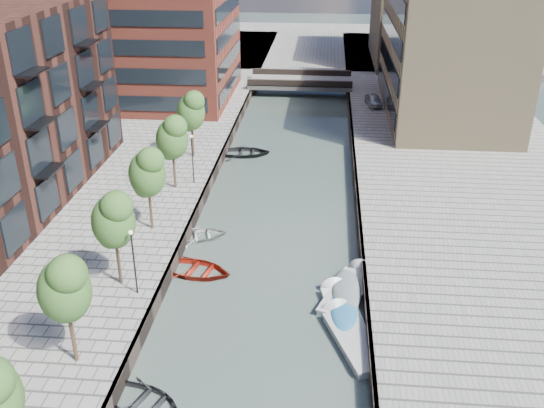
# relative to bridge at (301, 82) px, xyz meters

# --- Properties ---
(water) EXTENTS (300.00, 300.00, 0.00)m
(water) POSITION_rel_bridge_xyz_m (0.00, -32.00, -1.39)
(water) COLOR #38473F
(water) RESTS_ON ground
(quay_right) EXTENTS (20.00, 140.00, 1.00)m
(quay_right) POSITION_rel_bridge_xyz_m (16.00, -32.00, -0.89)
(quay_right) COLOR gray
(quay_right) RESTS_ON ground
(quay_wall_left) EXTENTS (0.25, 140.00, 1.00)m
(quay_wall_left) POSITION_rel_bridge_xyz_m (-6.10, -32.00, -0.89)
(quay_wall_left) COLOR #332823
(quay_wall_left) RESTS_ON ground
(quay_wall_right) EXTENTS (0.25, 140.00, 1.00)m
(quay_wall_right) POSITION_rel_bridge_xyz_m (6.10, -32.00, -0.89)
(quay_wall_right) COLOR #332823
(quay_wall_right) RESTS_ON ground
(far_closure) EXTENTS (80.00, 40.00, 1.00)m
(far_closure) POSITION_rel_bridge_xyz_m (0.00, 28.00, -0.89)
(far_closure) COLOR gray
(far_closure) RESTS_ON ground
(tan_block_near) EXTENTS (12.00, 25.00, 14.00)m
(tan_block_near) POSITION_rel_bridge_xyz_m (16.00, -10.00, 6.61)
(tan_block_near) COLOR #9A845E
(tan_block_near) RESTS_ON quay_right
(tan_block_far) EXTENTS (12.00, 20.00, 16.00)m
(tan_block_far) POSITION_rel_bridge_xyz_m (16.00, 16.00, 7.61)
(tan_block_far) COLOR #9A845E
(tan_block_far) RESTS_ON quay_right
(bridge) EXTENTS (13.00, 6.00, 1.30)m
(bridge) POSITION_rel_bridge_xyz_m (0.00, 0.00, 0.00)
(bridge) COLOR gray
(bridge) RESTS_ON ground
(tree_2) EXTENTS (2.50, 2.50, 5.95)m
(tree_2) POSITION_rel_bridge_xyz_m (-8.50, -54.00, 3.92)
(tree_2) COLOR #382619
(tree_2) RESTS_ON quay_left
(tree_3) EXTENTS (2.50, 2.50, 5.95)m
(tree_3) POSITION_rel_bridge_xyz_m (-8.50, -47.00, 3.92)
(tree_3) COLOR #382619
(tree_3) RESTS_ON quay_left
(tree_4) EXTENTS (2.50, 2.50, 5.95)m
(tree_4) POSITION_rel_bridge_xyz_m (-8.50, -40.00, 3.92)
(tree_4) COLOR #382619
(tree_4) RESTS_ON quay_left
(tree_5) EXTENTS (2.50, 2.50, 5.95)m
(tree_5) POSITION_rel_bridge_xyz_m (-8.50, -33.00, 3.92)
(tree_5) COLOR #382619
(tree_5) RESTS_ON quay_left
(tree_6) EXTENTS (2.50, 2.50, 5.95)m
(tree_6) POSITION_rel_bridge_xyz_m (-8.50, -26.00, 3.92)
(tree_6) COLOR #382619
(tree_6) RESTS_ON quay_left
(lamp_1) EXTENTS (0.24, 0.24, 4.12)m
(lamp_1) POSITION_rel_bridge_xyz_m (-7.20, -48.00, 2.12)
(lamp_1) COLOR black
(lamp_1) RESTS_ON quay_left
(lamp_2) EXTENTS (0.24, 0.24, 4.12)m
(lamp_2) POSITION_rel_bridge_xyz_m (-7.20, -32.00, 2.12)
(lamp_2) COLOR black
(lamp_2) RESTS_ON quay_left
(sloop_0) EXTENTS (5.13, 4.41, 0.89)m
(sloop_0) POSITION_rel_bridge_xyz_m (-4.74, -55.72, -1.39)
(sloop_0) COLOR black
(sloop_0) RESTS_ON ground
(sloop_2) EXTENTS (5.45, 4.42, 1.00)m
(sloop_2) POSITION_rel_bridge_xyz_m (-4.62, -44.05, -1.39)
(sloop_2) COLOR maroon
(sloop_2) RESTS_ON ground
(sloop_3) EXTENTS (4.80, 4.05, 0.85)m
(sloop_3) POSITION_rel_bridge_xyz_m (-5.33, -39.38, -1.39)
(sloop_3) COLOR silver
(sloop_3) RESTS_ON ground
(sloop_4) EXTENTS (5.29, 3.99, 1.03)m
(sloop_4) POSITION_rel_bridge_xyz_m (-4.27, -22.85, -1.39)
(sloop_4) COLOR black
(sloop_4) RESTS_ON ground
(motorboat_2) EXTENTS (3.78, 5.92, 1.87)m
(motorboat_2) POSITION_rel_bridge_xyz_m (5.13, -49.70, -1.28)
(motorboat_2) COLOR #B4B3B2
(motorboat_2) RESTS_ON ground
(motorboat_3) EXTENTS (2.76, 5.31, 1.69)m
(motorboat_3) POSITION_rel_bridge_xyz_m (4.69, -47.36, -1.19)
(motorboat_3) COLOR white
(motorboat_3) RESTS_ON ground
(motorboat_4) EXTENTS (3.72, 5.92, 1.87)m
(motorboat_4) POSITION_rel_bridge_xyz_m (5.17, -45.41, -1.16)
(motorboat_4) COLOR beige
(motorboat_4) RESTS_ON ground
(car) EXTENTS (2.15, 4.04, 1.31)m
(car) POSITION_rel_bridge_xyz_m (8.77, -8.52, 0.26)
(car) COLOR #ABAEB0
(car) RESTS_ON quay_right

